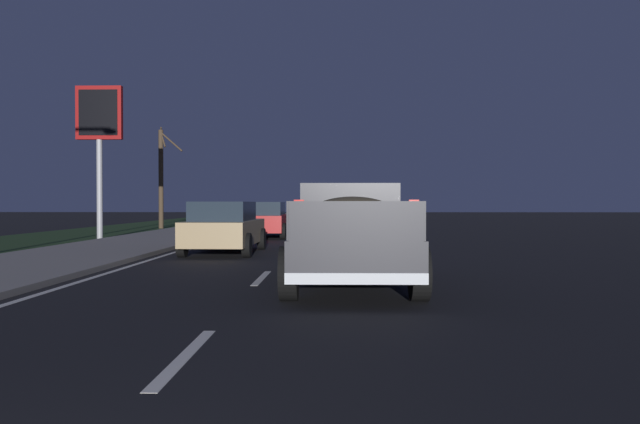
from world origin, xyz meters
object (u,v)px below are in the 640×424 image
Objects in this scene: bare_tree_far at (161,176)px; sedan_tan at (224,227)px; gas_price_sign at (99,125)px; pickup_truck at (350,232)px; sedan_red at (265,219)px.

sedan_tan is at bearing -158.93° from bare_tree_far.
bare_tree_far is at bearing 21.07° from sedan_tan.
bare_tree_far is at bearing 2.50° from gas_price_sign.
pickup_truck is 16.01m from sedan_red.
gas_price_sign is at bearing -177.50° from bare_tree_far.
bare_tree_far is (17.89, 6.89, 2.30)m from sedan_tan.
sedan_red is at bearing -142.65° from bare_tree_far.
bare_tree_far reaches higher than pickup_truck.
bare_tree_far reaches higher than sedan_tan.
gas_price_sign is (-1.53, 6.67, 3.93)m from sedan_red.
pickup_truck is at bearing -157.29° from bare_tree_far.
gas_price_sign is at bearing 42.53° from sedan_tan.
pickup_truck is at bearing -153.36° from sedan_tan.
pickup_truck is 17.71m from gas_price_sign.
sedan_red is 0.70× the size of gas_price_sign.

